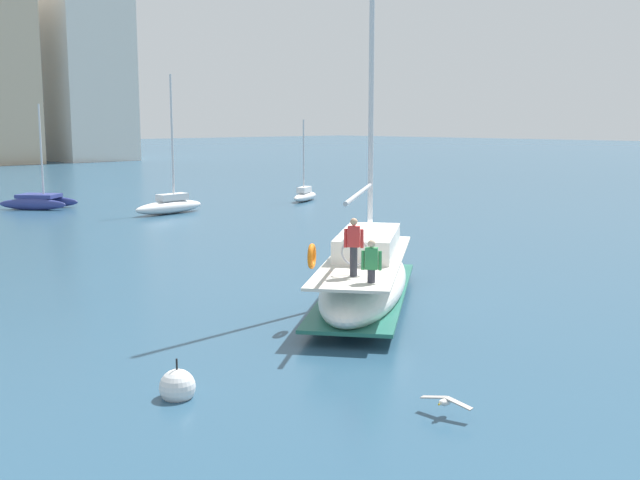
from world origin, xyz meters
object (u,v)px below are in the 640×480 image
main_sailboat (366,275)px  moored_catamaran (170,204)px  moored_cutter_left (39,200)px  seagull (446,401)px  mooring_buoy (177,387)px  moored_cutter_right (305,195)px

main_sailboat → moored_catamaran: 25.74m
moored_cutter_left → seagull: bearing=-103.6°
main_sailboat → seagull: size_ratio=13.12×
main_sailboat → seagull: bearing=-127.4°
mooring_buoy → moored_catamaran: bearing=57.5°
moored_cutter_right → seagull: 40.14m
moored_catamaran → mooring_buoy: (-17.28, -27.08, -0.34)m
moored_cutter_right → mooring_buoy: bearing=-136.5°
main_sailboat → mooring_buoy: bearing=-161.9°
moored_cutter_left → moored_cutter_right: moored_cutter_left is taller
main_sailboat → seagull: main_sailboat is taller
seagull → mooring_buoy: (-3.13, 4.40, -0.08)m
moored_cutter_left → seagull: 40.84m
main_sailboat → seagull: 9.12m
moored_cutter_right → moored_cutter_left: bearing=151.6°
moored_catamaran → moored_cutter_left: (-4.55, 8.21, -0.02)m
main_sailboat → moored_cutter_right: (19.62, 24.05, -0.47)m
moored_catamaran → moored_cutter_right: bearing=-1.1°
moored_cutter_left → seagull: size_ratio=6.14×
main_sailboat → moored_catamaran: size_ratio=1.71×
main_sailboat → moored_cutter_left: 32.72m
main_sailboat → mooring_buoy: 9.14m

